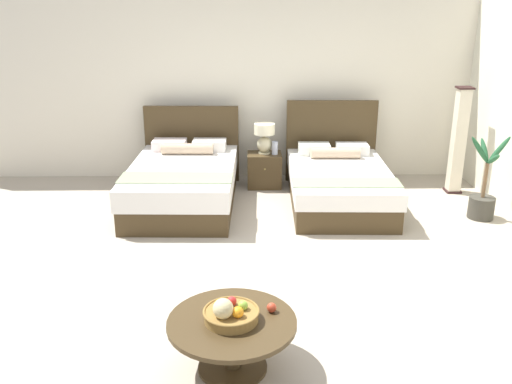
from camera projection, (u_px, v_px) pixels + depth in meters
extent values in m
cube|color=#AB9F8D|center=(266.00, 267.00, 5.61)|extent=(9.90, 9.85, 0.02)
cube|color=silver|center=(259.00, 85.00, 8.09)|extent=(9.90, 0.12, 2.75)
cube|color=#40301A|center=(184.00, 195.00, 7.21)|extent=(1.34, 2.10, 0.29)
cube|color=white|center=(183.00, 175.00, 7.12)|extent=(1.38, 2.15, 0.26)
cube|color=#40301A|center=(192.00, 144.00, 8.07)|extent=(1.37, 0.10, 1.12)
cube|color=white|center=(169.00, 145.00, 7.78)|extent=(0.47, 0.31, 0.14)
cube|color=white|center=(209.00, 145.00, 7.78)|extent=(0.47, 0.31, 0.14)
cylinder|color=tan|center=(187.00, 149.00, 7.55)|extent=(0.71, 0.17, 0.15)
cube|color=gray|center=(176.00, 178.00, 6.56)|extent=(1.36, 0.47, 0.01)
cube|color=#40301A|center=(338.00, 194.00, 7.24)|extent=(1.28, 2.02, 0.29)
cube|color=white|center=(339.00, 176.00, 7.16)|extent=(1.32, 2.07, 0.21)
cube|color=#40301A|center=(331.00, 141.00, 8.06)|extent=(1.31, 0.10, 1.20)
cube|color=white|center=(314.00, 149.00, 7.80)|extent=(0.45, 0.31, 0.14)
cube|color=white|center=(352.00, 149.00, 7.79)|extent=(0.45, 0.31, 0.14)
cylinder|color=tan|center=(335.00, 153.00, 7.57)|extent=(0.68, 0.17, 0.15)
cube|color=gray|center=(346.00, 183.00, 6.57)|extent=(1.29, 0.40, 0.01)
cube|color=#40301A|center=(264.00, 170.00, 7.92)|extent=(0.48, 0.38, 0.49)
sphere|color=tan|center=(265.00, 169.00, 7.70)|extent=(0.02, 0.02, 0.02)
cylinder|color=beige|center=(264.00, 152.00, 7.85)|extent=(0.18, 0.18, 0.02)
ellipsoid|color=beige|center=(264.00, 144.00, 7.81)|extent=(0.21, 0.21, 0.22)
cylinder|color=#99844C|center=(264.00, 135.00, 7.77)|extent=(0.02, 0.02, 0.04)
cylinder|color=#F0E7C1|center=(264.00, 129.00, 7.74)|extent=(0.29, 0.29, 0.15)
cylinder|color=#B5BBCD|center=(275.00, 148.00, 7.77)|extent=(0.08, 0.08, 0.18)
torus|color=#B5BBCD|center=(275.00, 142.00, 7.74)|extent=(0.08, 0.08, 0.01)
cylinder|color=#40301A|center=(233.00, 367.00, 4.06)|extent=(0.51, 0.51, 0.02)
cylinder|color=#40301A|center=(232.00, 347.00, 4.00)|extent=(0.12, 0.12, 0.37)
cylinder|color=#40301A|center=(232.00, 322.00, 3.93)|extent=(0.93, 0.93, 0.04)
cylinder|color=olive|center=(231.00, 316.00, 3.91)|extent=(0.39, 0.39, 0.07)
torus|color=olive|center=(231.00, 311.00, 3.90)|extent=(0.41, 0.41, 0.02)
sphere|color=gold|center=(220.00, 305.00, 3.92)|extent=(0.08, 0.08, 0.08)
sphere|color=#D3C28A|center=(223.00, 309.00, 3.82)|extent=(0.15, 0.15, 0.15)
sphere|color=orange|center=(238.00, 312.00, 3.82)|extent=(0.08, 0.08, 0.08)
sphere|color=#84B33A|center=(243.00, 305.00, 3.92)|extent=(0.07, 0.07, 0.07)
sphere|color=red|center=(232.00, 301.00, 3.97)|extent=(0.07, 0.07, 0.07)
sphere|color=#AF3821|center=(272.00, 308.00, 4.02)|extent=(0.07, 0.07, 0.07)
cube|color=black|center=(452.00, 191.00, 7.77)|extent=(0.20, 0.20, 0.03)
cube|color=beige|center=(458.00, 141.00, 7.53)|extent=(0.16, 0.16, 1.42)
cube|color=black|center=(465.00, 88.00, 7.30)|extent=(0.20, 0.20, 0.02)
cylinder|color=#3A3830|center=(481.00, 207.00, 6.81)|extent=(0.31, 0.31, 0.27)
cylinder|color=brown|center=(485.00, 180.00, 6.69)|extent=(0.04, 0.04, 0.44)
ellipsoid|color=#245633|center=(499.00, 150.00, 6.58)|extent=(0.29, 0.09, 0.36)
ellipsoid|color=#245633|center=(485.00, 150.00, 6.68)|extent=(0.08, 0.26, 0.30)
ellipsoid|color=#245633|center=(480.00, 150.00, 6.57)|extent=(0.27, 0.08, 0.35)
ellipsoid|color=#245633|center=(493.00, 159.00, 6.48)|extent=(0.07, 0.27, 0.22)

